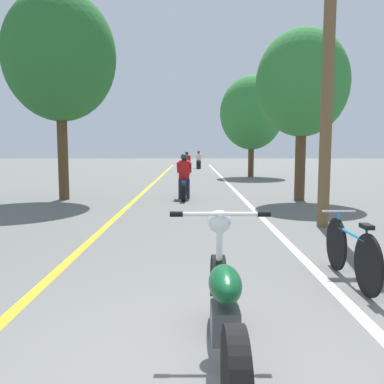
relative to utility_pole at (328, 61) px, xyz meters
name	(u,v)px	position (x,y,z in m)	size (l,w,h in m)	color
ground_plane	(177,382)	(-2.85, -5.70, -3.38)	(120.00, 120.00, 0.00)	#60605E
lane_stripe_center	(143,193)	(-4.55, 6.44, -3.38)	(0.14, 48.00, 0.01)	yellow
lane_stripe_edge	(237,193)	(-1.09, 6.44, -3.38)	(0.14, 48.00, 0.01)	white
utility_pole	(328,61)	(0.00, 0.00, 0.00)	(1.10, 0.24, 6.58)	brown
roadside_tree_right_near	(303,84)	(0.61, 4.21, 0.20)	(2.82, 2.54, 5.23)	#513A23
roadside_tree_right_far	(252,113)	(0.59, 14.61, 0.19)	(3.54, 3.18, 5.61)	#513A23
roadside_tree_left	(60,57)	(-6.83, 4.48, 1.06)	(3.46, 3.12, 6.45)	#513A23
motorcycle_foreground	(224,310)	(-2.51, -5.51, -2.93)	(0.86, 2.16, 1.11)	black
motorcycle_rider_lead	(184,182)	(-3.00, 4.70, -2.83)	(0.50, 2.07, 1.46)	black
motorcycle_rider_mid	(187,166)	(-3.07, 16.17, -2.85)	(0.50, 2.12, 1.43)	black
motorcycle_rider_far	(199,162)	(-2.22, 23.84, -2.84)	(0.50, 2.08, 1.41)	black
bicycle_parked	(351,252)	(-0.79, -3.53, -3.00)	(0.44, 1.71, 0.82)	black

